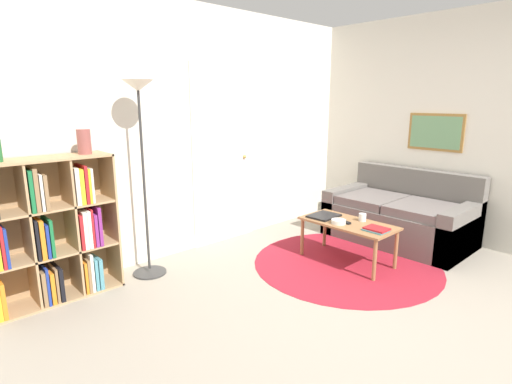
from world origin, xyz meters
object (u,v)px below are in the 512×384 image
Objects in this scene: bookshelf at (47,233)px; floor_lamp at (140,125)px; bowl at (339,222)px; coffee_table at (348,227)px; couch at (401,217)px; laptop at (324,216)px; vase_on_shelf at (84,142)px; cup at (362,217)px.

bookshelf is 1.18m from floor_lamp.
floor_lamp reaches higher than bowl.
bookshelf is 1.25× the size of coffee_table.
bookshelf is 2.62m from bowl.
laptop is (-1.08, 0.32, 0.16)m from couch.
bookshelf is at bearing -179.87° from vase_on_shelf.
coffee_table is 4.61× the size of vase_on_shelf.
laptop is at bearing 71.27° from bowl.
coffee_table is at bearing 177.95° from couch.
coffee_table is 12.13× the size of cup.
bowl reaches higher than coffee_table.
bookshelf is 5.79× the size of vase_on_shelf.
vase_on_shelf is at bearing 150.07° from coffee_table.
coffee_table is (1.63, -1.12, -1.04)m from floor_lamp.
bookshelf is at bearing 160.47° from couch.
floor_lamp is 5.59× the size of laptop.
couch reaches higher than cup.
bowl reaches higher than laptop.
couch reaches higher than bowl.
couch is 4.84× the size of laptop.
vase_on_shelf is (-1.98, 1.17, 0.85)m from bowl.
laptop is 4.13× the size of cup.
vase_on_shelf is at bearing 168.96° from floor_lamp.
vase_on_shelf is (-3.14, 1.24, 1.01)m from couch.
laptop is at bearing 96.03° from coffee_table.
floor_lamp reaches higher than laptop.
laptop is (-0.03, 0.28, 0.06)m from coffee_table.
vase_on_shelf is (-2.23, 1.28, 0.83)m from cup.
coffee_table is at bearing -29.93° from vase_on_shelf.
couch is 1.13m from laptop.
floor_lamp is 0.49m from vase_on_shelf.
bowl is at bearing -30.56° from vase_on_shelf.
floor_lamp is at bearing 146.02° from cup.
coffee_table is at bearing -34.40° from floor_lamp.
cup is (-0.91, -0.04, 0.19)m from couch.
coffee_table is 2.94× the size of laptop.
coffee_table is 0.14m from bowl.
couch is at bearing -3.64° from bowl.
floor_lamp is 23.05× the size of cup.
laptop is (2.43, -0.92, -0.14)m from bookshelf.
floor_lamp is at bearing 144.54° from bowl.
couch is 3.53m from vase_on_shelf.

